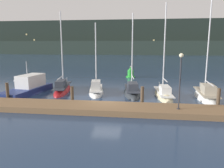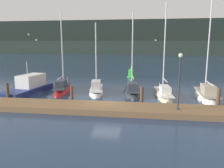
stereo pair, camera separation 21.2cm
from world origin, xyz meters
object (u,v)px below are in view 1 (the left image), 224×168
Objects in this scene: sailboat_berth_6 at (206,97)px; rowboat_adrift at (23,81)px; motorboat_berth_1 at (28,90)px; sailboat_berth_3 at (96,91)px; channel_buoy at (131,73)px; sailboat_berth_2 at (62,90)px; sailboat_berth_5 at (163,95)px; dock_lamppost at (180,72)px; sailboat_berth_4 at (132,93)px.

sailboat_berth_6 is 2.95× the size of rowboat_adrift.
sailboat_berth_3 is (7.25, 1.13, -0.20)m from motorboat_berth_1.
sailboat_berth_6 is 15.23m from channel_buoy.
sailboat_berth_5 reaches higher than sailboat_berth_2.
sailboat_berth_3 is at bearing 173.49° from sailboat_berth_5.
sailboat_berth_4 is at bearing 120.10° from dock_lamppost.
sailboat_berth_4 reaches higher than dock_lamppost.
sailboat_berth_6 reaches higher than sailboat_berth_3.
motorboat_berth_1 is 14.35m from sailboat_berth_5.
sailboat_berth_4 is (3.89, -0.13, -0.05)m from sailboat_berth_3.
sailboat_berth_6 is at bearing -7.49° from sailboat_berth_4.
sailboat_berth_4 is at bearing -1.88° from sailboat_berth_3.
motorboat_berth_1 is at bearing -179.83° from sailboat_berth_6.
motorboat_berth_1 is at bearing -158.13° from sailboat_berth_2.
rowboat_adrift is at bearing 152.89° from sailboat_berth_3.
sailboat_berth_3 is at bearing -27.11° from rowboat_adrift.
sailboat_berth_4 reaches higher than channel_buoy.
sailboat_berth_6 reaches higher than sailboat_berth_2.
sailboat_berth_5 is 5.50× the size of channel_buoy.
sailboat_berth_4 is at bearing -21.50° from rowboat_adrift.
rowboat_adrift is at bearing 122.81° from motorboat_berth_1.
rowboat_adrift is at bearing 158.50° from sailboat_berth_4.
sailboat_berth_3 is (3.90, -0.21, 0.01)m from sailboat_berth_2.
sailboat_berth_6 reaches higher than dock_lamppost.
sailboat_berth_2 is 13.70m from dock_lamppost.
dock_lamppost is at bearing -30.41° from sailboat_berth_2.
sailboat_berth_2 is at bearing 176.89° from sailboat_berth_3.
motorboat_berth_1 is 0.93× the size of sailboat_berth_3.
sailboat_berth_5 is 4.03m from sailboat_berth_6.
sailboat_berth_5 is at bearing 95.16° from dock_lamppost.
channel_buoy is (10.44, 13.05, 0.29)m from motorboat_berth_1.
sailboat_berth_5 is 2.39× the size of dock_lamppost.
sailboat_berth_3 is 11.17m from sailboat_berth_6.
sailboat_berth_2 reaches higher than sailboat_berth_4.
sailboat_berth_5 reaches higher than motorboat_berth_1.
channel_buoy is at bearing 21.08° from rowboat_adrift.
sailboat_berth_2 is at bearing 149.59° from dock_lamppost.
sailboat_berth_6 reaches higher than motorboat_berth_1.
dock_lamppost is (4.43, -18.46, 2.57)m from channel_buoy.
sailboat_berth_2 reaches higher than channel_buoy.
sailboat_berth_2 is at bearing 175.09° from sailboat_berth_6.
sailboat_berth_5 is (14.35, 0.32, -0.24)m from motorboat_berth_1.
sailboat_berth_4 is 7.29m from sailboat_berth_6.
sailboat_berth_2 is 15.08m from sailboat_berth_6.
sailboat_berth_2 is 7.80m from sailboat_berth_4.
sailboat_berth_5 reaches higher than channel_buoy.
sailboat_berth_4 is 5.06× the size of channel_buoy.
dock_lamppost is 1.21× the size of rowboat_adrift.
motorboat_berth_1 is 7.34m from sailboat_berth_3.
dock_lamppost is at bearing -20.02° from motorboat_berth_1.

